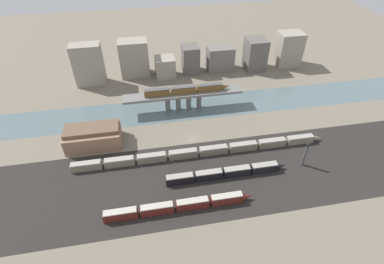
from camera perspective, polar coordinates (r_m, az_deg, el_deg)
ground_plane at (r=136.67m, az=0.04°, el=-1.38°), size 400.00×400.00×0.00m
railbed_yard at (r=119.77m, az=2.12°, el=-8.73°), size 280.00×42.00×0.01m
river_water at (r=156.41m, az=-1.61°, el=4.53°), size 320.00×21.65×0.01m
bridge at (r=152.28m, az=-1.66°, el=6.86°), size 60.03×7.45×9.40m
train_on_bridge at (r=150.61m, az=-1.04°, el=8.08°), size 43.53×2.73×3.52m
train_yard_near at (r=108.76m, az=-2.59°, el=-13.90°), size 53.47×2.72×3.93m
train_yard_mid at (r=119.75m, az=6.48°, el=-7.74°), size 48.89×2.88×3.79m
train_yard_far at (r=127.93m, az=1.93°, el=-3.75°), size 109.09×2.95×3.58m
warehouse_building at (r=138.63m, az=-18.31°, el=-0.71°), size 23.77×13.53×9.24m
signal_tower at (r=129.24m, az=20.70°, el=-4.12°), size 1.04×1.04×11.32m
city_block_far_left at (r=182.48m, az=-19.13°, el=12.02°), size 16.50×8.92×23.74m
city_block_left at (r=186.11m, az=-10.96°, el=13.65°), size 16.79×11.12×21.67m
city_block_center at (r=183.75m, az=-5.14°, el=12.20°), size 11.52×11.12×12.06m
city_block_right at (r=187.69m, az=-0.31°, el=13.72°), size 9.84×11.46×16.56m
city_block_far_right at (r=191.71m, az=5.35°, el=13.83°), size 15.92×11.06×14.76m
city_block_tall at (r=195.17m, az=11.95°, el=14.33°), size 12.02×13.08×19.07m
city_block_low at (r=205.12m, az=17.91°, el=14.82°), size 15.00×11.83×20.90m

